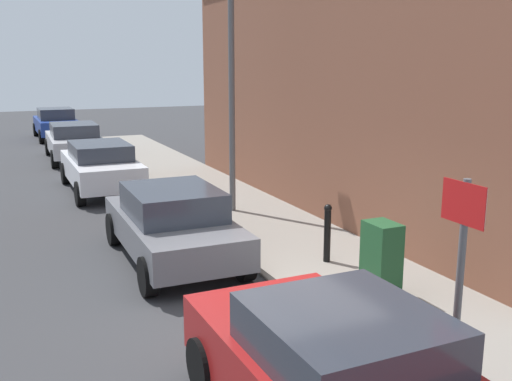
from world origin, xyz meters
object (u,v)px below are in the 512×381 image
object	(u,v)px
car_white	(101,166)
bollard_near_cabinet	(327,231)
street_sign	(461,254)
car_red	(342,377)
car_blue	(56,123)
lamppost	(232,75)
utility_cabinet	(381,263)
car_silver	(74,141)
car_grey	(173,223)

from	to	relation	value
car_white	bollard_near_cabinet	xyz separation A→B (m)	(2.50, -8.14, -0.03)
car_white	street_sign	size ratio (longest dim) A/B	1.81
car_red	car_white	size ratio (longest dim) A/B	0.96
car_red	car_blue	world-z (taller)	car_blue
car_white	car_red	bearing A→B (deg)	-179.67
lamppost	street_sign	bearing A→B (deg)	-95.18
utility_cabinet	bollard_near_cabinet	size ratio (longest dim) A/B	1.11
car_silver	bollard_near_cabinet	size ratio (longest dim) A/B	4.13
car_white	car_blue	bearing A→B (deg)	-0.45
bollard_near_cabinet	car_red	bearing A→B (deg)	-119.37
utility_cabinet	lamppost	bearing A→B (deg)	90.39
bollard_near_cabinet	car_blue	bearing A→B (deg)	96.57
car_grey	bollard_near_cabinet	xyz separation A→B (m)	(2.34, -1.55, -0.02)
car_red	car_white	bearing A→B (deg)	-0.34
car_white	car_grey	bearing A→B (deg)	-178.65
car_white	car_blue	distance (m)	12.70
lamppost	utility_cabinet	bearing A→B (deg)	-89.61
car_grey	street_sign	bearing A→B (deg)	-164.90
car_grey	car_silver	world-z (taller)	car_grey
utility_cabinet	lamppost	world-z (taller)	lamppost
street_sign	car_grey	bearing A→B (deg)	104.52
car_red	car_silver	bearing A→B (deg)	-0.66
car_red	bollard_near_cabinet	world-z (taller)	car_red
car_silver	car_red	bearing A→B (deg)	-178.44
utility_cabinet	street_sign	distance (m)	2.69
car_red	car_grey	world-z (taller)	car_red
car_white	car_silver	world-z (taller)	car_white
car_red	utility_cabinet	xyz separation A→B (m)	(2.32, 2.60, -0.05)
car_red	car_blue	distance (m)	25.14
car_silver	utility_cabinet	size ratio (longest dim) A/B	3.73
car_blue	bollard_near_cabinet	xyz separation A→B (m)	(2.40, -20.84, -0.04)
car_white	utility_cabinet	distance (m)	10.13
street_sign	utility_cabinet	bearing A→B (deg)	71.88
car_grey	car_blue	world-z (taller)	car_blue
car_silver	utility_cabinet	distance (m)	16.00
utility_cabinet	lamppost	size ratio (longest dim) A/B	0.20
car_silver	utility_cabinet	bearing A→B (deg)	-170.09
car_white	street_sign	world-z (taller)	street_sign
car_silver	lamppost	distance (m)	10.61
car_grey	street_sign	size ratio (longest dim) A/B	1.75
utility_cabinet	car_blue	bearing A→B (deg)	95.82
car_white	car_silver	xyz separation A→B (m)	(0.07, 5.98, -0.02)
car_white	lamppost	world-z (taller)	lamppost
utility_cabinet	lamppost	distance (m)	6.36
car_red	car_grey	size ratio (longest dim) A/B	0.99
car_white	bollard_near_cabinet	size ratio (longest dim) A/B	4.00
car_silver	bollard_near_cabinet	bearing A→B (deg)	-168.70
car_white	lamppost	xyz separation A→B (m)	(2.36, -4.05, 2.56)
street_sign	lamppost	size ratio (longest dim) A/B	0.40
car_silver	street_sign	size ratio (longest dim) A/B	1.87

